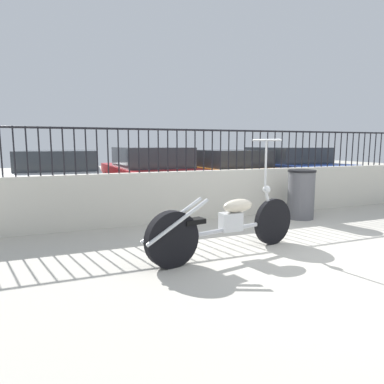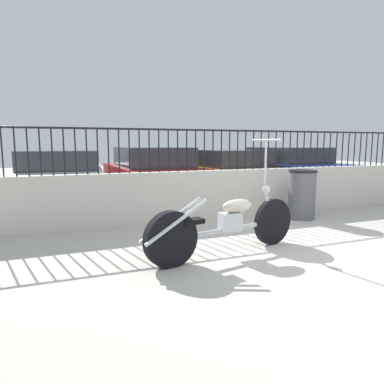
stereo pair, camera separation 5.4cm
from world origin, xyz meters
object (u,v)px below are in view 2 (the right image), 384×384
(car_orange, at_px, (227,173))
(trash_bin, at_px, (302,194))
(motorcycle_silver, at_px, (219,226))
(car_white, at_px, (62,177))
(car_red, at_px, (151,173))
(car_blue, at_px, (285,170))

(car_orange, bearing_deg, trash_bin, 174.86)
(motorcycle_silver, relative_size, car_white, 0.55)
(car_red, xyz_separation_m, car_blue, (4.02, -0.24, 0.00))
(motorcycle_silver, bearing_deg, trash_bin, 18.61)
(car_orange, height_order, car_blue, car_blue)
(motorcycle_silver, relative_size, car_orange, 0.57)
(car_white, relative_size, car_orange, 1.04)
(trash_bin, xyz_separation_m, car_orange, (-0.01, 3.18, 0.18))
(motorcycle_silver, xyz_separation_m, trash_bin, (2.49, 1.46, 0.07))
(motorcycle_silver, distance_m, trash_bin, 2.88)
(car_white, bearing_deg, car_orange, -89.56)
(car_red, relative_size, car_blue, 1.06)
(trash_bin, bearing_deg, car_blue, 58.76)
(trash_bin, xyz_separation_m, car_blue, (1.89, 3.12, 0.21))
(car_white, xyz_separation_m, car_blue, (6.20, -0.39, 0.02))
(car_orange, bearing_deg, motorcycle_silver, 146.51)
(motorcycle_silver, distance_m, car_red, 4.84)
(car_white, bearing_deg, motorcycle_silver, -154.99)
(car_blue, bearing_deg, car_orange, 85.26)
(motorcycle_silver, height_order, car_red, motorcycle_silver)
(car_white, height_order, car_orange, car_white)
(car_orange, bearing_deg, car_white, 80.17)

